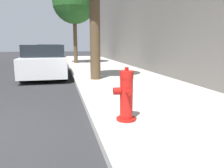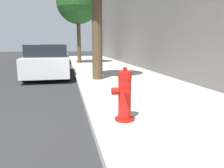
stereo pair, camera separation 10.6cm
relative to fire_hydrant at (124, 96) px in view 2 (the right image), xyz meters
The scene contains 5 objects.
sidewalk_slab 1.30m from the fire_hydrant, ahead, with size 3.51×40.00×0.14m.
fire_hydrant is the anchor object (origin of this frame).
parked_car_near 6.70m from the fire_hydrant, 104.06° to the left, with size 1.74×4.47×1.34m.
parked_car_mid 13.24m from the fire_hydrant, 97.31° to the left, with size 1.74×3.92×1.35m.
street_tree_far 11.91m from the fire_hydrant, 89.97° to the left, with size 2.73×2.73×5.23m.
Camera 2 is at (1.55, -3.26, 1.36)m, focal length 35.00 mm.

